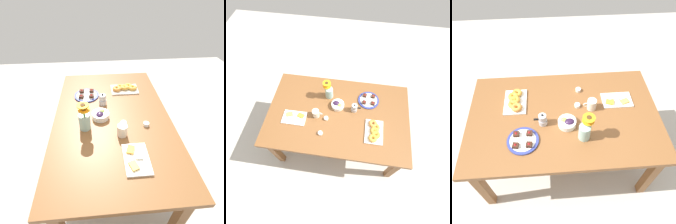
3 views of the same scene
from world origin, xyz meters
The scene contains 11 objects.
ground_plane centered at (0.00, 0.00, 0.00)m, with size 6.00×6.00×0.00m, color #B7B2A8.
dining_table centered at (0.00, 0.00, 0.65)m, with size 1.60×1.00×0.74m.
coffee_mug centered at (-0.24, -0.06, 0.79)m, with size 0.11×0.08×0.10m.
grape_bowl centered at (-0.02, 0.10, 0.77)m, with size 0.15×0.15×0.07m.
cheese_platter centered at (-0.47, -0.12, 0.75)m, with size 0.26×0.17×0.03m.
croissant_platter centered at (0.41, -0.17, 0.76)m, with size 0.19×0.28×0.05m.
jam_cup_honey centered at (-0.15, -0.27, 0.76)m, with size 0.05×0.05×0.03m.
jam_cup_berry centered at (-0.12, -0.08, 0.76)m, with size 0.05×0.05×0.03m.
dessert_plate centered at (0.33, 0.23, 0.75)m, with size 0.24×0.24×0.05m.
flower_vase centered at (-0.14, 0.23, 0.83)m, with size 0.11×0.10×0.25m.
moka_pot centered at (0.18, 0.07, 0.79)m, with size 0.11×0.07×0.12m.
Camera 3 is at (0.08, 1.11, 2.19)m, focal length 35.00 mm.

